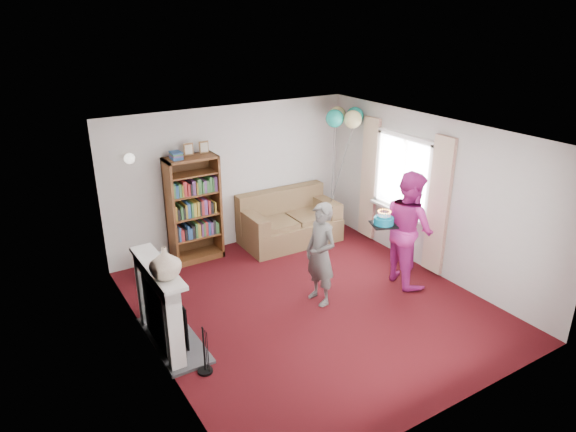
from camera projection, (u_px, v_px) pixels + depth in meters
ground at (311, 304)px, 7.43m from camera, size 5.00×5.00×0.00m
wall_back at (232, 177)px, 8.94m from camera, size 4.50×0.02×2.50m
wall_left at (149, 266)px, 5.86m from camera, size 0.02×5.00×2.50m
wall_right at (431, 196)px, 8.06m from camera, size 0.02×5.00×2.50m
ceiling at (314, 134)px, 6.49m from camera, size 4.50×5.00×0.01m
fireplace at (164, 309)px, 6.37m from camera, size 0.55×1.80×1.12m
window_bay at (402, 188)px, 8.53m from camera, size 0.14×2.02×2.20m
wall_sconce at (129, 158)px, 7.73m from camera, size 0.16×0.23×0.16m
bookcase at (193, 209)px, 8.51m from camera, size 0.85×0.42×2.00m
sofa at (288, 223)px, 9.37m from camera, size 1.75×0.93×0.93m
wicker_basket at (159, 267)px, 8.12m from camera, size 0.44×0.44×0.39m
person_striped at (321, 254)px, 7.24m from camera, size 0.40×0.58×1.52m
person_magenta at (409, 228)px, 7.76m from camera, size 0.81×0.97×1.79m
birthday_cake at (384, 221)px, 7.43m from camera, size 0.35×0.35×0.22m
balloons at (345, 117)px, 8.96m from camera, size 0.75×0.75×1.70m
mantel_vase at (165, 263)px, 5.78m from camera, size 0.38×0.38×0.38m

